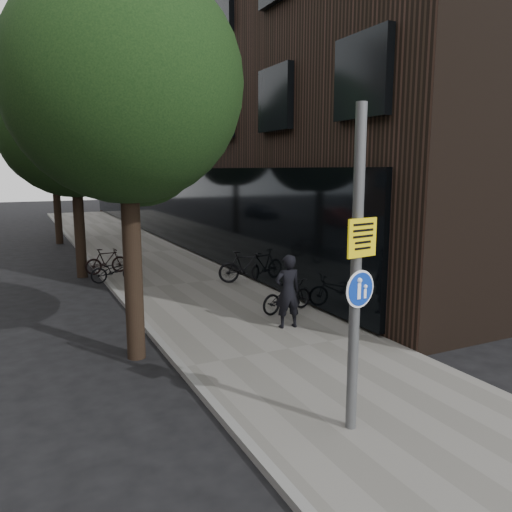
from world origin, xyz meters
TOP-DOWN VIEW (x-y plane):
  - ground at (0.00, 0.00)m, footprint 120.00×120.00m
  - sidewalk at (0.25, 10.00)m, footprint 4.50×60.00m
  - curb_edge at (-2.00, 10.00)m, footprint 0.15×60.00m
  - building_right_dark_brick at (8.50, 22.00)m, footprint 12.00×40.00m
  - street_tree_near at (-2.53, 4.64)m, footprint 4.40×4.40m
  - street_tree_mid at (-2.53, 13.14)m, footprint 5.00×5.00m
  - street_tree_far at (-2.53, 22.14)m, footprint 5.00×5.00m
  - signpost at (-0.52, 0.17)m, footprint 0.52×0.15m
  - pedestrian at (0.93, 4.56)m, footprint 0.68×0.49m
  - parked_bike_facade_near at (1.56, 5.70)m, footprint 1.71×0.92m
  - parked_bike_facade_far at (2.00, 9.24)m, footprint 1.80×0.99m
  - parked_bike_curb_near at (-1.80, 11.13)m, footprint 1.55×0.61m
  - parked_bike_curb_far at (-1.80, 12.66)m, footprint 1.53×0.57m

SIDE VIEW (x-z plane):
  - ground at x=0.00m, z-range 0.00..0.00m
  - sidewalk at x=0.25m, z-range 0.00..0.12m
  - curb_edge at x=-2.00m, z-range 0.00..0.13m
  - parked_bike_curb_near at x=-1.80m, z-range 0.12..0.92m
  - parked_bike_facade_near at x=1.56m, z-range 0.12..0.97m
  - parked_bike_curb_far at x=-1.80m, z-range 0.12..1.02m
  - parked_bike_facade_far at x=2.00m, z-range 0.12..1.16m
  - pedestrian at x=0.93m, z-range 0.12..1.84m
  - signpost at x=-0.52m, z-range 0.14..4.63m
  - street_tree_near at x=-2.53m, z-range 1.36..8.86m
  - street_tree_mid at x=-2.53m, z-range 1.21..9.01m
  - street_tree_far at x=-2.53m, z-range 1.21..9.01m
  - building_right_dark_brick at x=8.50m, z-range 0.00..18.00m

